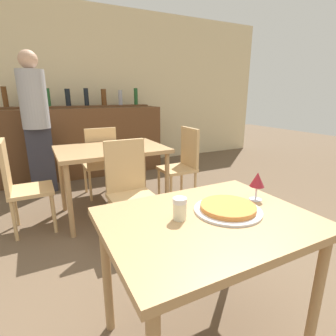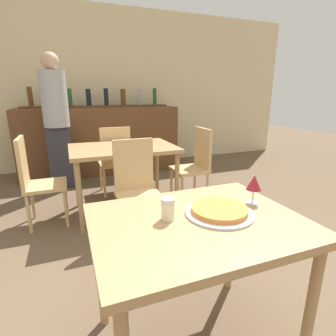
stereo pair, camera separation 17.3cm
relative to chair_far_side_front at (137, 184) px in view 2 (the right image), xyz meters
name	(u,v)px [view 2 (the right image)]	position (x,y,z in m)	size (l,w,h in m)	color
wall_back	(95,90)	(-0.02, 2.79, 0.88)	(8.00, 0.05, 2.80)	beige
dining_table_near	(197,237)	(-0.02, -1.26, 0.15)	(0.99, 0.76, 0.76)	#A87F51
dining_table_far	(123,154)	(0.00, 0.57, 0.17)	(1.13, 0.80, 0.77)	#A87F51
bar_counter	(102,141)	(-0.02, 2.29, 0.04)	(2.60, 0.56, 1.11)	brown
bar_back_shelf	(97,102)	(-0.03, 2.43, 0.67)	(2.39, 0.24, 0.33)	brown
chair_far_side_front	(137,184)	(0.00, 0.00, 0.00)	(0.40, 0.40, 0.93)	tan
chair_far_side_back	(115,157)	(0.00, 1.13, 0.00)	(0.40, 0.40, 0.93)	tan
chair_far_side_left	(35,177)	(-0.90, 0.57, 0.00)	(0.40, 0.40, 0.93)	tan
chair_far_side_right	(196,161)	(0.90, 0.57, 0.00)	(0.40, 0.40, 0.93)	tan
pizza_tray	(219,211)	(0.10, -1.25, 0.26)	(0.34, 0.34, 0.04)	silver
cheese_shaker	(168,209)	(-0.16, -1.21, 0.29)	(0.07, 0.07, 0.11)	beige
person_standing	(56,117)	(-0.68, 1.71, 0.50)	(0.34, 0.34, 1.86)	#2D2D38
wine_glass	(254,183)	(0.34, -1.20, 0.35)	(0.08, 0.08, 0.16)	silver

